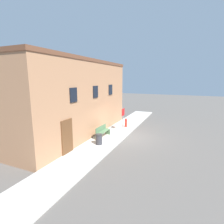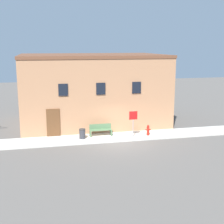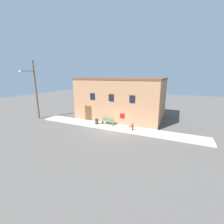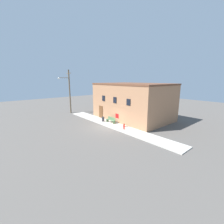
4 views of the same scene
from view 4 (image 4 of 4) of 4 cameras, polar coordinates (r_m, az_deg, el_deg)
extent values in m
plane|color=#56514C|center=(21.58, -1.86, -5.74)|extent=(80.00, 80.00, 0.00)
cube|color=#BCB7AD|center=(22.27, 0.45, -5.02)|extent=(21.53, 2.29, 0.10)
cube|color=#A87551|center=(25.88, 7.97, 3.81)|extent=(12.12, 8.21, 5.82)
cube|color=brown|center=(25.61, 8.18, 10.53)|extent=(12.22, 8.31, 0.24)
cube|color=black|center=(25.03, -3.22, 5.24)|extent=(0.70, 0.08, 0.90)
cube|color=black|center=(22.87, 1.11, 4.58)|extent=(0.70, 0.08, 0.90)
cube|color=black|center=(20.86, 6.29, 3.76)|extent=(0.70, 0.08, 0.90)
cube|color=brown|center=(26.10, -4.23, -0.07)|extent=(1.00, 0.08, 2.20)
cylinder|color=red|center=(20.26, 4.60, -5.67)|extent=(0.20, 0.20, 0.68)
sphere|color=red|center=(20.15, 4.62, -4.62)|extent=(0.18, 0.18, 0.18)
cylinder|color=red|center=(20.33, 4.30, -5.30)|extent=(0.11, 0.09, 0.09)
cylinder|color=red|center=(20.13, 4.91, -5.50)|extent=(0.11, 0.09, 0.09)
cylinder|color=gray|center=(20.84, 1.96, -3.29)|extent=(0.06, 0.06, 1.96)
cube|color=red|center=(20.65, 1.93, -1.51)|extent=(0.62, 0.02, 0.62)
cube|color=#4C6B47|center=(23.79, -1.74, -3.19)|extent=(0.08, 0.44, 0.45)
cube|color=#4C6B47|center=(22.62, 0.81, -4.01)|extent=(0.08, 0.44, 0.45)
cube|color=#4C6B47|center=(23.13, -0.50, -3.01)|extent=(1.68, 0.44, 0.04)
cube|color=#4C6B47|center=(23.20, -0.12, -2.41)|extent=(1.68, 0.04, 0.40)
cylinder|color=#333338|center=(24.03, -3.44, -2.77)|extent=(0.45, 0.45, 0.67)
cylinder|color=#2D2D2D|center=(23.94, -3.45, -1.93)|extent=(0.47, 0.47, 0.06)
cylinder|color=brown|center=(31.15, -15.81, 7.40)|extent=(0.26, 0.26, 8.53)
cylinder|color=brown|center=(30.64, -17.86, 12.32)|extent=(0.09, 2.02, 0.09)
sphere|color=silver|center=(30.26, -19.64, 12.02)|extent=(0.32, 0.32, 0.32)
cube|color=brown|center=(31.07, -16.21, 13.99)|extent=(1.80, 0.10, 0.10)
camera|label=1|loc=(30.04, -24.18, 7.30)|focal=28.00mm
camera|label=2|loc=(22.67, -61.87, 6.27)|focal=50.00mm
camera|label=3|loc=(9.19, -56.38, 5.26)|focal=24.00mm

